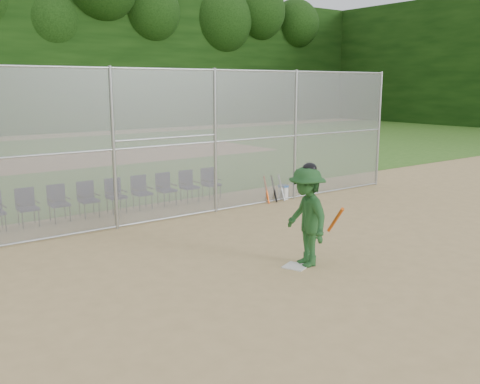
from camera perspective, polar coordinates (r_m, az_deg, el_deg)
ground at (r=10.91m, az=7.94°, el=-7.77°), size 100.00×100.00×0.00m
grass_strip at (r=26.56m, az=-20.44°, el=3.00°), size 100.00×100.00×0.00m
dirt_patch_far at (r=26.56m, az=-20.44°, el=3.01°), size 24.00×24.00×0.00m
backstop_fence at (r=14.37m, az=-6.00°, el=5.38°), size 16.09×0.09×4.00m
treeline at (r=28.31m, az=-22.43°, el=14.51°), size 81.00×60.00×11.00m
home_plate at (r=10.79m, az=5.94°, el=-7.89°), size 0.56×0.56×0.02m
batter_at_plate at (r=10.64m, az=7.11°, el=-2.59°), size 1.07×1.43×2.08m
water_cooler at (r=16.91m, az=4.64°, el=-0.01°), size 0.35×0.35×0.44m
spare_bats at (r=16.48m, az=3.64°, el=0.36°), size 0.66×0.37×0.83m
chair_1 at (r=14.65m, az=-21.69°, el=-1.56°), size 0.54×0.52×0.96m
chair_2 at (r=14.86m, az=-18.71°, el=-1.17°), size 0.54×0.52×0.96m
chair_3 at (r=15.12m, az=-15.83°, el=-0.79°), size 0.54×0.52×0.96m
chair_4 at (r=15.41m, az=-13.05°, el=-0.43°), size 0.54×0.52×0.96m
chair_5 at (r=15.74m, az=-10.38°, el=-0.07°), size 0.54×0.52×0.96m
chair_6 at (r=16.10m, az=-7.83°, el=0.27°), size 0.54×0.52×0.96m
chair_7 at (r=16.50m, az=-5.39°, el=0.59°), size 0.54×0.52×0.96m
chair_8 at (r=16.92m, az=-3.07°, el=0.90°), size 0.54×0.52×0.96m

